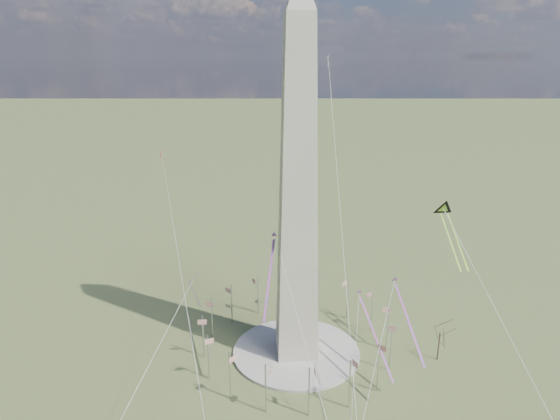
{
  "coord_description": "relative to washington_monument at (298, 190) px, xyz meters",
  "views": [
    {
      "loc": [
        -14.51,
        -122.95,
        80.82
      ],
      "look_at": [
        -4.65,
        0.0,
        42.76
      ],
      "focal_mm": 32.0,
      "sensor_mm": 36.0,
      "label": 1
    }
  ],
  "objects": [
    {
      "name": "ground",
      "position": [
        0.0,
        0.0,
        -47.95
      ],
      "size": [
        2000.0,
        2000.0,
        0.0
      ],
      "primitive_type": "plane",
      "color": "#495329",
      "rests_on": "ground"
    },
    {
      "name": "plaza",
      "position": [
        0.0,
        0.0,
        -47.55
      ],
      "size": [
        36.0,
        36.0,
        0.8
      ],
      "primitive_type": "cylinder",
      "color": "#AFADA0",
      "rests_on": "ground"
    },
    {
      "name": "washington_monument",
      "position": [
        0.0,
        0.0,
        0.0
      ],
      "size": [
        15.56,
        15.56,
        100.0
      ],
      "color": "#BCB49E",
      "rests_on": "plaza"
    },
    {
      "name": "flagpole_ring",
      "position": [
        -0.0,
        -0.0,
        -40.68
      ],
      "size": [
        54.4,
        54.4,
        13.0
      ],
      "color": "#BBBEC2",
      "rests_on": "ground"
    },
    {
      "name": "tree_near",
      "position": [
        38.86,
        -6.31,
        -38.94
      ],
      "size": [
        7.22,
        7.22,
        12.64
      ],
      "color": "#4B382D",
      "rests_on": "ground"
    },
    {
      "name": "kite_delta_black",
      "position": [
        41.35,
        4.06,
        -8.41
      ],
      "size": [
        6.5,
        17.59,
        14.71
      ],
      "rotation": [
        0.0,
        0.0,
        3.16
      ],
      "color": "black",
      "rests_on": "ground"
    },
    {
      "name": "kite_diamond_purple",
      "position": [
        -28.01,
        2.71,
        -26.08
      ],
      "size": [
        2.9,
        3.71,
        10.82
      ],
      "rotation": [
        0.0,
        0.0,
        2.26
      ],
      "color": "#3C1974",
      "rests_on": "ground"
    },
    {
      "name": "kite_streamer_left",
      "position": [
        24.54,
        -16.8,
        -26.19
      ],
      "size": [
        3.1,
        19.93,
        13.68
      ],
      "rotation": [
        0.0,
        0.0,
        3.24
      ],
      "color": "#FA2B27",
      "rests_on": "ground"
    },
    {
      "name": "kite_streamer_mid",
      "position": [
        -7.47,
        -6.34,
        -17.44
      ],
      "size": [
        5.3,
        21.62,
        14.95
      ],
      "rotation": [
        0.0,
        0.0,
        2.96
      ],
      "color": "#FA2B27",
      "rests_on": "ground"
    },
    {
      "name": "kite_streamer_right",
      "position": [
        19.12,
        -6.39,
        -35.3
      ],
      "size": [
        5.63,
        22.14,
        15.33
      ],
      "rotation": [
        0.0,
        0.0,
        3.34
      ],
      "color": "#FA2B27",
      "rests_on": "ground"
    },
    {
      "name": "kite_small_red",
      "position": [
        -40.22,
        40.76,
        2.32
      ],
      "size": [
        1.58,
        2.3,
        4.83
      ],
      "rotation": [
        0.0,
        0.0,
        2.44
      ],
      "color": "red",
      "rests_on": "ground"
    },
    {
      "name": "kite_small_white",
      "position": [
        14.32,
        43.0,
        32.27
      ],
      "size": [
        1.11,
        1.8,
        4.1
      ],
      "rotation": [
        0.0,
        0.0,
        2.74
      ],
      "color": "silver",
      "rests_on": "ground"
    }
  ]
}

